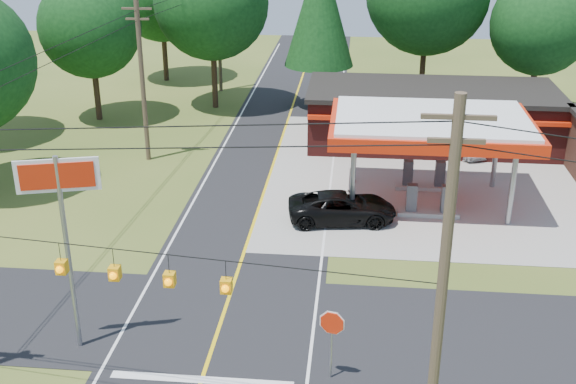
# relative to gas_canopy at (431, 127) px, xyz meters

# --- Properties ---
(ground) EXTENTS (120.00, 120.00, 0.00)m
(ground) POSITION_rel_gas_canopy_xyz_m (-9.00, -13.00, -4.27)
(ground) COLOR #3F541D
(ground) RESTS_ON ground
(main_highway) EXTENTS (8.00, 120.00, 0.02)m
(main_highway) POSITION_rel_gas_canopy_xyz_m (-9.00, -13.00, -4.26)
(main_highway) COLOR black
(main_highway) RESTS_ON ground
(cross_road) EXTENTS (70.00, 7.00, 0.02)m
(cross_road) POSITION_rel_gas_canopy_xyz_m (-9.00, -13.00, -4.25)
(cross_road) COLOR black
(cross_road) RESTS_ON ground
(lane_center_yellow) EXTENTS (0.15, 110.00, 0.00)m
(lane_center_yellow) POSITION_rel_gas_canopy_xyz_m (-9.00, -13.00, -4.24)
(lane_center_yellow) COLOR yellow
(lane_center_yellow) RESTS_ON main_highway
(gas_canopy) EXTENTS (10.60, 7.40, 4.88)m
(gas_canopy) POSITION_rel_gas_canopy_xyz_m (0.00, 0.00, 0.00)
(gas_canopy) COLOR gray
(gas_canopy) RESTS_ON ground
(convenience_store) EXTENTS (16.40, 7.55, 3.80)m
(convenience_store) POSITION_rel_gas_canopy_xyz_m (1.00, 9.98, -2.35)
(convenience_store) COLOR #501916
(convenience_store) RESTS_ON ground
(utility_pole_near_right) EXTENTS (1.80, 0.30, 11.50)m
(utility_pole_near_right) POSITION_rel_gas_canopy_xyz_m (-1.50, -20.00, 1.69)
(utility_pole_near_right) COLOR #473828
(utility_pole_near_right) RESTS_ON ground
(utility_pole_far_left) EXTENTS (1.80, 0.30, 10.00)m
(utility_pole_far_left) POSITION_rel_gas_canopy_xyz_m (-17.00, 5.00, 0.93)
(utility_pole_far_left) COLOR #473828
(utility_pole_far_left) RESTS_ON ground
(utility_pole_north) EXTENTS (0.30, 0.30, 9.50)m
(utility_pole_north) POSITION_rel_gas_canopy_xyz_m (-15.50, 22.00, 0.48)
(utility_pole_north) COLOR #473828
(utility_pole_north) RESTS_ON ground
(overhead_beacons) EXTENTS (17.04, 2.04, 1.03)m
(overhead_beacons) POSITION_rel_gas_canopy_xyz_m (-10.00, -19.00, 1.95)
(overhead_beacons) COLOR black
(overhead_beacons) RESTS_ON ground
(treeline_backdrop) EXTENTS (70.27, 51.59, 13.30)m
(treeline_backdrop) POSITION_rel_gas_canopy_xyz_m (-8.18, 11.01, 3.22)
(treeline_backdrop) COLOR #332316
(treeline_backdrop) RESTS_ON ground
(suv_car) EXTENTS (6.20, 6.20, 1.54)m
(suv_car) POSITION_rel_gas_canopy_xyz_m (-4.50, -3.00, -3.50)
(suv_car) COLOR black
(suv_car) RESTS_ON ground
(sedan_car) EXTENTS (5.33, 5.33, 1.38)m
(sedan_car) POSITION_rel_gas_canopy_xyz_m (3.00, 8.00, -3.58)
(sedan_car) COLOR silver
(sedan_car) RESTS_ON ground
(big_stop_sign) EXTENTS (2.75, 0.82, 7.62)m
(big_stop_sign) POSITION_rel_gas_canopy_xyz_m (-14.00, -15.01, 1.49)
(big_stop_sign) COLOR gray
(big_stop_sign) RESTS_ON ground
(octagonal_stop_sign) EXTENTS (0.92, 0.28, 2.76)m
(octagonal_stop_sign) POSITION_rel_gas_canopy_xyz_m (-4.50, -16.01, -2.19)
(octagonal_stop_sign) COLOR gray
(octagonal_stop_sign) RESTS_ON ground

